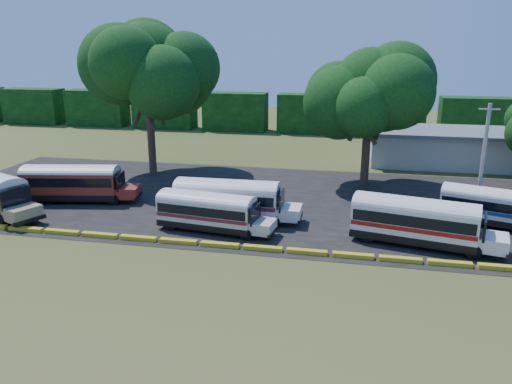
% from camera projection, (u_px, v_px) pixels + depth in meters
% --- Properties ---
extents(ground, '(160.00, 160.00, 0.00)m').
position_uv_depth(ground, '(238.00, 254.00, 33.07)').
color(ground, '#2C4416').
rests_on(ground, ground).
extents(asphalt_strip, '(64.00, 24.00, 0.02)m').
position_uv_depth(asphalt_strip, '(281.00, 201.00, 44.14)').
color(asphalt_strip, black).
rests_on(asphalt_strip, ground).
extents(curb, '(53.70, 0.45, 0.30)m').
position_uv_depth(curb, '(241.00, 247.00, 33.97)').
color(curb, gold).
rests_on(curb, ground).
extents(terminal_building, '(19.00, 9.00, 4.00)m').
position_uv_depth(terminal_building, '(452.00, 147.00, 57.17)').
color(terminal_building, '#BCB8AC').
rests_on(terminal_building, ground).
extents(treeline_backdrop, '(130.00, 4.00, 6.00)m').
position_uv_depth(treeline_backdrop, '(311.00, 114.00, 77.27)').
color(treeline_backdrop, black).
rests_on(treeline_backdrop, ground).
extents(bus_red, '(10.31, 4.25, 3.30)m').
position_uv_depth(bus_red, '(74.00, 181.00, 43.64)').
color(bus_red, black).
rests_on(bus_red, ground).
extents(bus_cream_west, '(9.08, 3.30, 2.92)m').
position_uv_depth(bus_cream_west, '(209.00, 210.00, 36.82)').
color(bus_cream_west, black).
rests_on(bus_cream_west, ground).
extents(bus_cream_east, '(10.00, 2.65, 3.27)m').
position_uv_depth(bus_cream_east, '(230.00, 198.00, 39.00)').
color(bus_cream_east, black).
rests_on(bus_cream_east, ground).
extents(bus_white_red, '(10.46, 4.61, 3.34)m').
position_uv_depth(bus_white_red, '(418.00, 219.00, 34.13)').
color(bus_white_red, black).
rests_on(bus_white_red, ground).
extents(bus_white_blue, '(9.23, 4.93, 2.96)m').
position_uv_depth(bus_white_blue, '(495.00, 205.00, 37.73)').
color(bus_white_blue, black).
rests_on(bus_white_blue, ground).
extents(tree_west, '(11.31, 11.31, 15.59)m').
position_uv_depth(tree_west, '(147.00, 65.00, 50.29)').
color(tree_west, '#3C2D1E').
rests_on(tree_west, ground).
extents(tree_center, '(9.44, 9.44, 13.16)m').
position_uv_depth(tree_center, '(370.00, 86.00, 46.70)').
color(tree_center, '#3C2D1E').
rests_on(tree_center, ground).
extents(utility_pole, '(1.60, 0.30, 8.92)m').
position_uv_depth(utility_pole, '(483.00, 158.00, 40.32)').
color(utility_pole, gray).
rests_on(utility_pole, ground).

